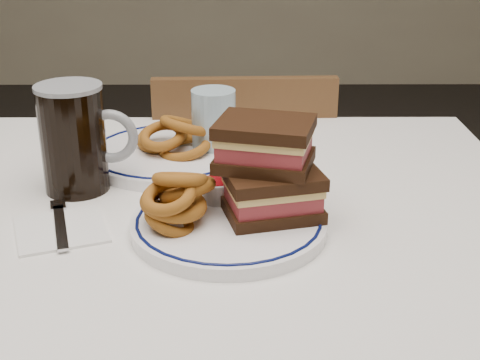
{
  "coord_description": "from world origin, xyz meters",
  "views": [
    {
      "loc": [
        0.17,
        -0.91,
        1.18
      ],
      "look_at": [
        0.17,
        -0.05,
        0.81
      ],
      "focal_mm": 50.0,
      "sensor_mm": 36.0,
      "label": 1
    }
  ],
  "objects_px": {
    "main_plate": "(229,224)",
    "beer_mug": "(75,138)",
    "far_plate": "(170,153)",
    "chair_far": "(243,221)",
    "reuben_sandwich": "(268,168)"
  },
  "relations": [
    {
      "from": "reuben_sandwich",
      "to": "beer_mug",
      "type": "height_order",
      "value": "beer_mug"
    },
    {
      "from": "chair_far",
      "to": "main_plate",
      "type": "bearing_deg",
      "value": -92.25
    },
    {
      "from": "reuben_sandwich",
      "to": "far_plate",
      "type": "distance_m",
      "value": 0.3
    },
    {
      "from": "main_plate",
      "to": "beer_mug",
      "type": "relative_size",
      "value": 1.61
    },
    {
      "from": "main_plate",
      "to": "far_plate",
      "type": "relative_size",
      "value": 0.94
    },
    {
      "from": "main_plate",
      "to": "reuben_sandwich",
      "type": "distance_m",
      "value": 0.09
    },
    {
      "from": "reuben_sandwich",
      "to": "far_plate",
      "type": "xyz_separation_m",
      "value": [
        -0.16,
        0.25,
        -0.07
      ]
    },
    {
      "from": "reuben_sandwich",
      "to": "far_plate",
      "type": "relative_size",
      "value": 0.55
    },
    {
      "from": "main_plate",
      "to": "far_plate",
      "type": "height_order",
      "value": "far_plate"
    },
    {
      "from": "chair_far",
      "to": "far_plate",
      "type": "xyz_separation_m",
      "value": [
        -0.13,
        -0.35,
        0.31
      ]
    },
    {
      "from": "beer_mug",
      "to": "far_plate",
      "type": "distance_m",
      "value": 0.2
    },
    {
      "from": "reuben_sandwich",
      "to": "beer_mug",
      "type": "bearing_deg",
      "value": 157.36
    },
    {
      "from": "far_plate",
      "to": "beer_mug",
      "type": "bearing_deg",
      "value": -135.82
    },
    {
      "from": "main_plate",
      "to": "beer_mug",
      "type": "xyz_separation_m",
      "value": [
        -0.24,
        0.14,
        0.08
      ]
    },
    {
      "from": "main_plate",
      "to": "beer_mug",
      "type": "height_order",
      "value": "beer_mug"
    }
  ]
}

